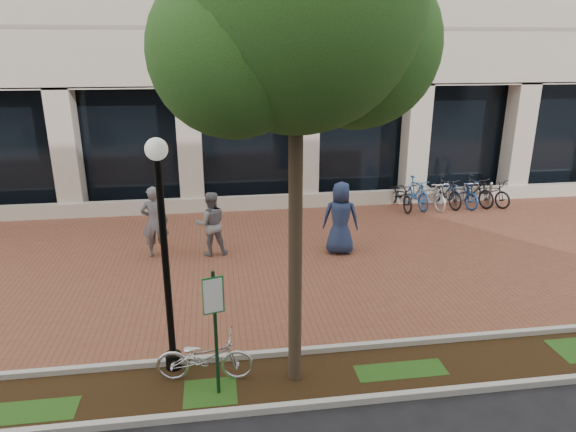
{
  "coord_description": "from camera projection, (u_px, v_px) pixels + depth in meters",
  "views": [
    {
      "loc": [
        -1.21,
        -12.63,
        5.46
      ],
      "look_at": [
        0.53,
        -0.8,
        1.48
      ],
      "focal_mm": 32.0,
      "sensor_mm": 36.0,
      "label": 1
    }
  ],
  "objects": [
    {
      "name": "ground",
      "position": [
        264.0,
        260.0,
        13.75
      ],
      "size": [
        120.0,
        120.0,
        0.0
      ],
      "primitive_type": "plane",
      "color": "black",
      "rests_on": "ground"
    },
    {
      "name": "brick_plaza",
      "position": [
        264.0,
        260.0,
        13.75
      ],
      "size": [
        40.0,
        9.0,
        0.01
      ],
      "primitive_type": "cube",
      "color": "brown",
      "rests_on": "ground"
    },
    {
      "name": "planting_strip",
      "position": [
        295.0,
        379.0,
        8.82
      ],
      "size": [
        40.0,
        1.5,
        0.01
      ],
      "primitive_type": "cube",
      "color": "black",
      "rests_on": "ground"
    },
    {
      "name": "curb_plaza_side",
      "position": [
        289.0,
        352.0,
        9.5
      ],
      "size": [
        40.0,
        0.12,
        0.12
      ],
      "primitive_type": "cube",
      "color": "#B0AFA6",
      "rests_on": "ground"
    },
    {
      "name": "curb_street_side",
      "position": [
        303.0,
        405.0,
        8.1
      ],
      "size": [
        40.0,
        0.12,
        0.12
      ],
      "primitive_type": "cube",
      "color": "#B0AFA6",
      "rests_on": "ground"
    },
    {
      "name": "parking_sign",
      "position": [
        215.0,
        317.0,
        8.02
      ],
      "size": [
        0.34,
        0.07,
        2.21
      ],
      "rotation": [
        0.0,
        0.0,
        0.25
      ],
      "color": "#153A1E",
      "rests_on": "ground"
    },
    {
      "name": "lamppost",
      "position": [
        164.0,
        246.0,
        8.41
      ],
      "size": [
        0.36,
        0.36,
        4.12
      ],
      "color": "black",
      "rests_on": "ground"
    },
    {
      "name": "street_tree",
      "position": [
        300.0,
        22.0,
        7.09
      ],
      "size": [
        4.27,
        3.56,
        7.78
      ],
      "color": "#4A392A",
      "rests_on": "ground"
    },
    {
      "name": "locked_bicycle",
      "position": [
        205.0,
        357.0,
        8.7
      ],
      "size": [
        1.72,
        0.76,
        0.87
      ],
      "primitive_type": "imported",
      "rotation": [
        0.0,
        0.0,
        1.46
      ],
      "color": "silver",
      "rests_on": "ground"
    },
    {
      "name": "pedestrian_left",
      "position": [
        155.0,
        222.0,
        13.7
      ],
      "size": [
        0.72,
        0.48,
        1.97
      ],
      "primitive_type": "imported",
      "rotation": [
        0.0,
        0.0,
        3.13
      ],
      "color": "slate",
      "rests_on": "ground"
    },
    {
      "name": "pedestrian_mid",
      "position": [
        211.0,
        224.0,
        13.85
      ],
      "size": [
        0.93,
        0.76,
        1.78
      ],
      "primitive_type": "imported",
      "rotation": [
        0.0,
        0.0,
        3.24
      ],
      "color": "slate",
      "rests_on": "ground"
    },
    {
      "name": "pedestrian_right",
      "position": [
        341.0,
        218.0,
        13.93
      ],
      "size": [
        1.11,
        0.86,
        2.01
      ],
      "primitive_type": "imported",
      "rotation": [
        0.0,
        0.0,
        2.9
      ],
      "color": "navy",
      "rests_on": "ground"
    },
    {
      "name": "bollard",
      "position": [
        490.0,
        193.0,
        18.39
      ],
      "size": [
        0.12,
        0.12,
        0.85
      ],
      "color": "silver",
      "rests_on": "ground"
    },
    {
      "name": "bike_rack_cluster",
      "position": [
        445.0,
        192.0,
        18.19
      ],
      "size": [
        4.34,
        1.98,
        1.09
      ],
      "rotation": [
        0.0,
        0.0,
        0.17
      ],
      "color": "black",
      "rests_on": "ground"
    }
  ]
}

